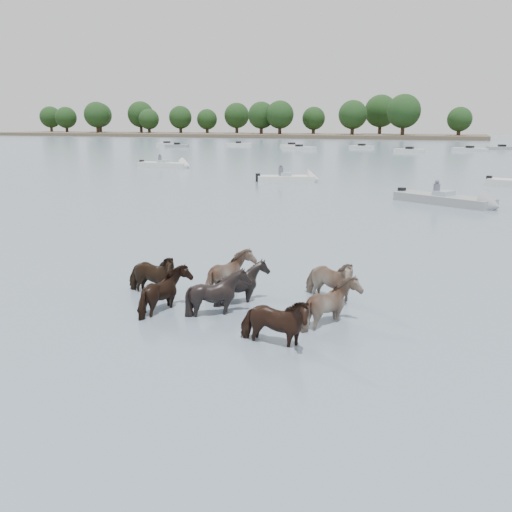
% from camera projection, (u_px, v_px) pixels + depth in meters
% --- Properties ---
extents(ground, '(400.00, 400.00, 0.00)m').
position_uv_depth(ground, '(244.00, 314.00, 12.75)').
color(ground, slate).
rests_on(ground, ground).
extents(shoreline, '(160.00, 30.00, 1.00)m').
position_uv_depth(shoreline, '(218.00, 135.00, 172.89)').
color(shoreline, '#4C4233').
rests_on(shoreline, ground).
extents(pony_herd, '(6.37, 4.30, 1.40)m').
position_uv_depth(pony_herd, '(240.00, 293.00, 13.02)').
color(pony_herd, black).
rests_on(pony_herd, ground).
extents(motorboat_a, '(4.93, 3.17, 1.92)m').
position_uv_depth(motorboat_a, '(295.00, 179.00, 40.90)').
color(motorboat_a, silver).
rests_on(motorboat_a, ground).
extents(motorboat_b, '(5.99, 4.29, 1.92)m').
position_uv_depth(motorboat_b, '(457.00, 201.00, 29.36)').
color(motorboat_b, gray).
rests_on(motorboat_b, ground).
extents(motorboat_f, '(5.96, 1.91, 1.92)m').
position_uv_depth(motorboat_f, '(170.00, 165.00, 54.19)').
color(motorboat_f, silver).
rests_on(motorboat_f, ground).
extents(distant_flotilla, '(103.66, 23.41, 0.93)m').
position_uv_depth(distant_flotilla, '(450.00, 150.00, 83.39)').
color(distant_flotilla, silver).
rests_on(distant_flotilla, ground).
extents(treeline, '(151.50, 22.55, 12.39)m').
position_uv_depth(treeline, '(221.00, 115.00, 171.69)').
color(treeline, '#382619').
rests_on(treeline, ground).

